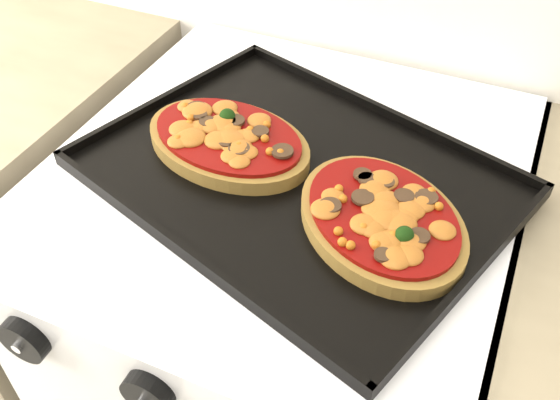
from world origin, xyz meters
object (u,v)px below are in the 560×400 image
at_px(baking_tray, 296,174).
at_px(pizza_right, 382,217).
at_px(stove, 286,357).
at_px(pizza_left, 228,139).

distance_m(baking_tray, pizza_right, 0.13).
height_order(baking_tray, pizza_right, pizza_right).
relative_size(stove, pizza_left, 3.97).
bearing_deg(baking_tray, stove, 147.66).
bearing_deg(pizza_right, baking_tray, 159.67).
bearing_deg(baking_tray, pizza_right, -2.04).
height_order(stove, pizza_left, pizza_left).
height_order(baking_tray, pizza_left, pizza_left).
xyz_separation_m(stove, baking_tray, (0.02, -0.03, 0.47)).
xyz_separation_m(baking_tray, pizza_left, (-0.10, 0.01, 0.01)).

